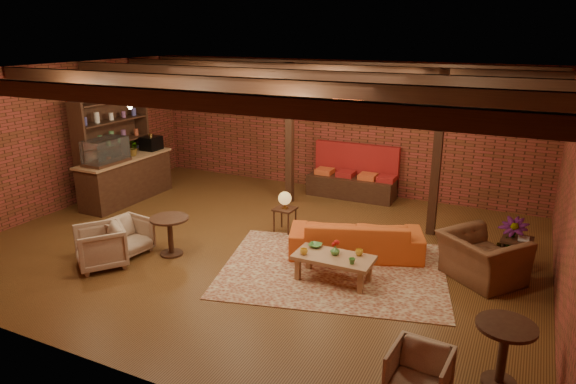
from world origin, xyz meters
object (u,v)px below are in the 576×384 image
at_px(armchair_right, 482,250).
at_px(sofa, 356,237).
at_px(side_table_lamp, 285,201).
at_px(armchair_a, 128,234).
at_px(round_table_right, 504,345).
at_px(coffee_table, 333,258).
at_px(round_table_left, 170,230).
at_px(armchair_b, 100,245).
at_px(side_table_book, 517,241).
at_px(armchair_far, 419,372).
at_px(plant_tall, 518,194).

bearing_deg(armchair_right, sofa, 37.55).
height_order(sofa, side_table_lamp, side_table_lamp).
xyz_separation_m(armchair_a, round_table_right, (6.36, -0.95, 0.16)).
distance_m(coffee_table, round_table_left, 3.00).
bearing_deg(side_table_lamp, round_table_right, -36.25).
distance_m(armchair_a, round_table_right, 6.43).
distance_m(armchair_b, armchair_right, 6.32).
height_order(armchair_a, side_table_book, armchair_a).
bearing_deg(armchair_a, armchair_right, -65.63).
bearing_deg(armchair_far, armchair_a, 168.66).
relative_size(sofa, round_table_right, 3.01).
height_order(side_table_lamp, armchair_right, armchair_right).
height_order(coffee_table, round_table_right, round_table_right).
height_order(coffee_table, side_table_lamp, side_table_lamp).
relative_size(sofa, side_table_book, 4.16).
relative_size(coffee_table, armchair_a, 1.77).
bearing_deg(armchair_a, side_table_lamp, -35.41).
xyz_separation_m(round_table_left, plant_tall, (5.51, 2.14, 0.82)).
relative_size(side_table_lamp, armchair_b, 1.05).
bearing_deg(side_table_lamp, armchair_a, -133.92).
xyz_separation_m(side_table_book, armchair_far, (-0.78, -3.95, -0.17)).
bearing_deg(sofa, armchair_a, 4.52).
height_order(coffee_table, armchair_a, armchair_a).
xyz_separation_m(round_table_left, round_table_right, (5.62, -1.23, 0.04)).
bearing_deg(round_table_right, armchair_a, 171.46).
xyz_separation_m(round_table_left, side_table_book, (5.60, 2.09, 0.02)).
bearing_deg(plant_tall, armchair_right, -117.37).
xyz_separation_m(round_table_right, plant_tall, (-0.11, 3.37, 0.78)).
height_order(coffee_table, side_table_book, coffee_table).
xyz_separation_m(armchair_b, armchair_far, (5.60, -0.96, -0.07)).
bearing_deg(round_table_right, round_table_left, 167.63).
bearing_deg(armchair_right, round_table_left, 53.54).
height_order(sofa, armchair_b, armchair_b).
bearing_deg(round_table_right, armchair_right, 100.72).
xyz_separation_m(side_table_lamp, armchair_right, (3.77, -0.51, -0.12)).
relative_size(sofa, armchair_right, 1.99).
height_order(sofa, plant_tall, plant_tall).
xyz_separation_m(coffee_table, side_table_book, (2.62, 1.77, 0.11)).
distance_m(coffee_table, side_table_lamp, 2.28).
bearing_deg(armchair_b, side_table_lamp, 90.02).
relative_size(round_table_left, armchair_far, 1.09).
xyz_separation_m(side_table_lamp, round_table_left, (-1.35, -1.89, -0.15)).
distance_m(round_table_left, round_table_right, 5.75).
distance_m(side_table_book, armchair_far, 4.03).
distance_m(armchair_far, plant_tall, 4.17).
bearing_deg(coffee_table, armchair_b, -161.90).
bearing_deg(coffee_table, side_table_book, 34.03).
bearing_deg(side_table_book, coffee_table, -145.97).
bearing_deg(armchair_b, armchair_right, 58.49).
bearing_deg(plant_tall, coffee_table, -144.33).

